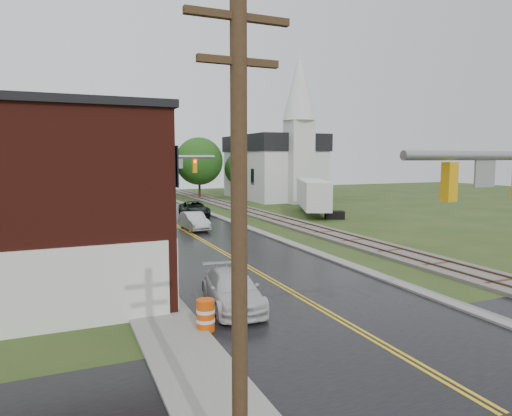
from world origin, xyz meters
TOP-DOWN VIEW (x-y plane):
  - ground at (0.00, 0.00)m, footprint 160.00×160.00m
  - main_road at (0.00, 30.00)m, footprint 10.00×90.00m
  - cross_road at (0.00, 2.00)m, footprint 60.00×9.00m
  - curb_right at (5.40, 35.00)m, footprint 0.80×70.00m
  - sidewalk_left at (-6.20, 25.00)m, footprint 2.40×50.00m
  - yellow_house at (-11.00, 26.00)m, footprint 8.00×7.00m
  - darkred_building at (-10.00, 35.00)m, footprint 7.00×6.00m
  - church at (20.00, 53.74)m, footprint 10.40×18.40m
  - railroad at (10.00, 35.00)m, footprint 3.20×80.00m
  - traffic_signal_far at (-3.47, 27.00)m, footprint 7.34×0.43m
  - utility_pole_a at (-6.80, 0.00)m, footprint 1.80×0.28m
  - utility_pole_b at (-6.80, 22.00)m, footprint 1.80×0.28m
  - utility_pole_c at (-6.80, 44.00)m, footprint 1.80×0.28m
  - tree_left_c at (-13.85, 39.90)m, footprint 6.00×6.00m
  - tree_left_e at (-8.85, 45.90)m, footprint 6.40×6.40m
  - suv_dark at (3.25, 38.87)m, footprint 3.10×5.86m
  - sedan_silver at (0.80, 30.26)m, footprint 1.76×4.61m
  - pickup_white at (-3.20, 10.09)m, footprint 2.61×5.14m
  - semi_trailer at (15.67, 35.72)m, footprint 6.99×11.66m
  - construction_barrel at (-5.00, 7.97)m, footprint 0.82×0.82m

SIDE VIEW (x-z plane):
  - ground at x=0.00m, z-range 0.00..0.00m
  - main_road at x=0.00m, z-range -0.01..0.01m
  - cross_road at x=0.00m, z-range -0.01..0.01m
  - curb_right at x=5.40m, z-range -0.06..0.06m
  - sidewalk_left at x=-6.20m, z-range -0.06..0.06m
  - railroad at x=10.00m, z-range -0.04..0.26m
  - construction_barrel at x=-5.00m, z-range 0.00..1.15m
  - pickup_white at x=-3.20m, z-range 0.00..1.43m
  - sedan_silver at x=0.80m, z-range 0.00..1.50m
  - suv_dark at x=3.25m, z-range 0.00..1.57m
  - darkred_building at x=-10.00m, z-range 0.00..4.40m
  - semi_trailer at x=15.67m, z-range 0.36..4.07m
  - yellow_house at x=-11.00m, z-range 0.00..6.40m
  - tree_left_c at x=-13.85m, z-range 0.69..8.34m
  - utility_pole_a at x=-6.80m, z-range 0.22..9.22m
  - utility_pole_b at x=-6.80m, z-range 0.22..9.22m
  - utility_pole_c at x=-6.80m, z-range 0.22..9.22m
  - tree_left_e at x=-8.85m, z-range 0.73..8.89m
  - traffic_signal_far at x=-3.47m, z-range 1.37..8.57m
  - church at x=20.00m, z-range -4.17..15.83m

